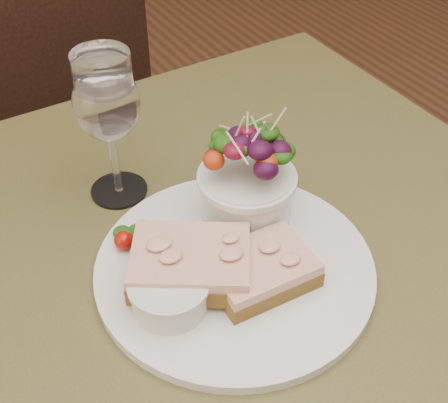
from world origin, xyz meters
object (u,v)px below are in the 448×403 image
dinner_plate (235,268)px  salad_bowl (247,176)px  sandwich_back (190,263)px  wine_glass (107,107)px  sandwich_front (261,270)px  ramekin (169,293)px  chair_far (41,200)px  cafe_table (229,316)px

dinner_plate → salad_bowl: salad_bowl is taller
sandwich_back → wine_glass: wine_glass is taller
sandwich_front → ramekin: bearing=172.1°
chair_far → sandwich_back: chair_far is taller
cafe_table → sandwich_back: size_ratio=5.30×
dinner_plate → sandwich_back: (-0.05, 0.01, 0.03)m
sandwich_back → ramekin: (-0.03, -0.02, -0.00)m
dinner_plate → ramekin: size_ratio=3.97×
dinner_plate → wine_glass: wine_glass is taller
dinner_plate → ramekin: (-0.08, -0.01, 0.03)m
sandwich_back → ramekin: size_ratio=2.00×
dinner_plate → sandwich_front: sandwich_front is taller
dinner_plate → chair_far: bearing=93.4°
dinner_plate → sandwich_front: bearing=-70.8°
sandwich_front → wine_glass: (-0.06, 0.22, 0.10)m
dinner_plate → salad_bowl: size_ratio=2.36×
dinner_plate → sandwich_back: 0.06m
chair_far → salad_bowl: size_ratio=7.09×
chair_far → sandwich_front: bearing=81.6°
chair_far → wine_glass: wine_glass is taller
chair_far → sandwich_front: chair_far is taller
dinner_plate → sandwich_back: bearing=173.3°
chair_far → sandwich_front: 0.94m
sandwich_back → salad_bowl: salad_bowl is taller
dinner_plate → sandwich_front: (0.01, -0.03, 0.02)m
salad_bowl → chair_far: bearing=97.8°
chair_far → sandwich_back: bearing=77.3°
cafe_table → chair_far: (-0.05, 0.75, -0.36)m
sandwich_front → salad_bowl: 0.11m
sandwich_front → salad_bowl: size_ratio=0.86×
dinner_plate → sandwich_front: size_ratio=2.74×
sandwich_front → wine_glass: wine_glass is taller
dinner_plate → ramekin: bearing=-170.4°
wine_glass → salad_bowl: bearing=-51.4°
ramekin → wine_glass: size_ratio=0.43×
chair_far → dinner_plate: bearing=81.0°
chair_far → ramekin: size_ratio=11.92×
sandwich_front → sandwich_back: sandwich_back is taller
cafe_table → wine_glass: (-0.06, 0.17, 0.22)m
cafe_table → sandwich_front: 0.14m
sandwich_back → salad_bowl: 0.12m
salad_bowl → wine_glass: size_ratio=0.73×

